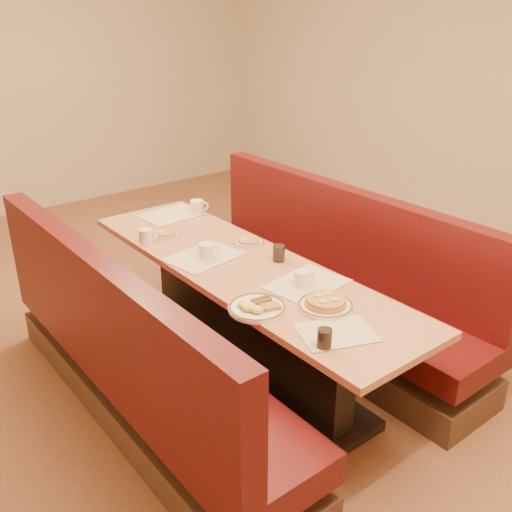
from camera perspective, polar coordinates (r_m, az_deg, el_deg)
ground at (r=3.74m, az=-1.30°, el=-11.34°), size 8.00×8.00×0.00m
room_envelope at (r=3.07m, az=-1.65°, el=19.67°), size 6.04×8.04×2.82m
diner_table at (r=3.54m, az=-1.36°, el=-6.38°), size 0.70×2.50×0.75m
booth_left at (r=3.23m, az=-11.96°, el=-10.50°), size 0.55×2.50×1.05m
booth_right at (r=3.97m, az=7.10°, el=-3.20°), size 0.55×2.50×1.05m
placemat_near_left at (r=2.70m, az=8.06°, el=-7.58°), size 0.42×0.37×0.00m
placemat_near_right at (r=3.14m, az=5.12°, el=-2.78°), size 0.46×0.37×0.00m
placemat_far_left at (r=3.47m, az=-5.27°, el=-0.06°), size 0.46×0.37×0.00m
placemat_far_right at (r=4.21m, az=-8.44°, el=4.13°), size 0.45×0.35×0.00m
pancake_plate at (r=2.90m, az=6.96°, el=-4.77°), size 0.28×0.28×0.06m
eggs_plate at (r=2.86m, az=0.08°, el=-5.13°), size 0.29×0.29×0.06m
extra_plate_mid at (r=3.65m, az=-0.78°, el=1.46°), size 0.20×0.20×0.04m
extra_plate_far at (r=3.82m, az=-8.94°, el=2.17°), size 0.19×0.19×0.04m
coffee_mug_a at (r=3.09m, az=4.68°, el=-2.26°), size 0.12×0.08×0.09m
coffee_mug_b at (r=3.43m, az=-4.92°, el=0.49°), size 0.13×0.09×0.10m
coffee_mug_c at (r=4.20m, az=-5.88°, el=4.91°), size 0.13×0.10×0.10m
coffee_mug_d at (r=3.72m, az=-10.92°, el=2.01°), size 0.12×0.09×0.09m
soda_tumbler_near at (r=2.57m, az=6.86°, el=-8.21°), size 0.07×0.07×0.09m
soda_tumbler_mid at (r=3.39m, az=2.30°, el=0.28°), size 0.07×0.07×0.10m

